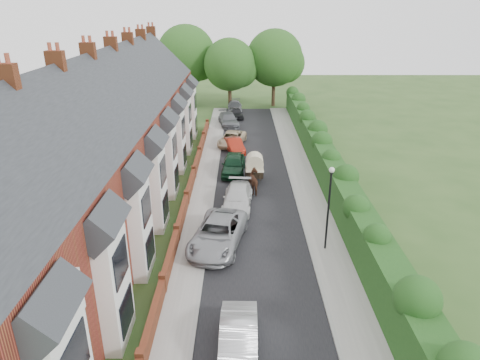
# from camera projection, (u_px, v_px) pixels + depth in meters

# --- Properties ---
(ground) EXTENTS (140.00, 140.00, 0.00)m
(ground) POSITION_uv_depth(u_px,v_px,m) (271.00, 292.00, 21.26)
(ground) COLOR #2D4C1E
(ground) RESTS_ON ground
(road) EXTENTS (6.00, 58.00, 0.02)m
(road) POSITION_uv_depth(u_px,v_px,m) (255.00, 199.00, 31.42)
(road) COLOR black
(road) RESTS_ON ground
(pavement_hedge_side) EXTENTS (2.20, 58.00, 0.12)m
(pavement_hedge_side) POSITION_uv_depth(u_px,v_px,m) (310.00, 198.00, 31.40)
(pavement_hedge_side) COLOR gray
(pavement_hedge_side) RESTS_ON ground
(pavement_house_side) EXTENTS (1.70, 58.00, 0.12)m
(pavement_house_side) POSITION_uv_depth(u_px,v_px,m) (202.00, 198.00, 31.41)
(pavement_house_side) COLOR gray
(pavement_house_side) RESTS_ON ground
(kerb_hedge_side) EXTENTS (0.18, 58.00, 0.13)m
(kerb_hedge_side) POSITION_uv_depth(u_px,v_px,m) (296.00, 198.00, 31.40)
(kerb_hedge_side) COLOR gray
(kerb_hedge_side) RESTS_ON ground
(kerb_house_side) EXTENTS (0.18, 58.00, 0.13)m
(kerb_house_side) POSITION_uv_depth(u_px,v_px,m) (213.00, 198.00, 31.41)
(kerb_house_side) COLOR gray
(kerb_house_side) RESTS_ON ground
(hedge) EXTENTS (2.10, 58.00, 2.85)m
(hedge) POSITION_uv_depth(u_px,v_px,m) (337.00, 179.00, 30.80)
(hedge) COLOR #133D15
(hedge) RESTS_ON ground
(terrace_row) EXTENTS (9.05, 40.50, 11.50)m
(terrace_row) POSITION_uv_depth(u_px,v_px,m) (102.00, 145.00, 28.80)
(terrace_row) COLOR maroon
(terrace_row) RESTS_ON ground
(garden_wall_row) EXTENTS (0.35, 40.35, 1.10)m
(garden_wall_row) POSITION_uv_depth(u_px,v_px,m) (187.00, 199.00, 30.34)
(garden_wall_row) COLOR brown
(garden_wall_row) RESTS_ON ground
(lamppost) EXTENTS (0.32, 0.32, 5.16)m
(lamppost) POSITION_uv_depth(u_px,v_px,m) (329.00, 199.00, 23.69)
(lamppost) COLOR black
(lamppost) RESTS_ON ground
(tree_far_left) EXTENTS (7.14, 6.80, 9.29)m
(tree_far_left) POSITION_uv_depth(u_px,v_px,m) (232.00, 66.00, 56.11)
(tree_far_left) COLOR #332316
(tree_far_left) RESTS_ON ground
(tree_far_right) EXTENTS (7.98, 7.60, 10.31)m
(tree_far_right) POSITION_uv_depth(u_px,v_px,m) (277.00, 59.00, 57.72)
(tree_far_right) COLOR #332316
(tree_far_right) RESTS_ON ground
(tree_far_back) EXTENTS (8.40, 8.00, 10.82)m
(tree_far_back) POSITION_uv_depth(u_px,v_px,m) (189.00, 56.00, 58.55)
(tree_far_back) COLOR #332316
(tree_far_back) RESTS_ON ground
(car_silver_a) EXTENTS (1.61, 4.43, 1.45)m
(car_silver_a) POSITION_uv_depth(u_px,v_px,m) (238.00, 342.00, 17.19)
(car_silver_a) COLOR #BCBDC2
(car_silver_a) RESTS_ON ground
(car_silver_b) EXTENTS (3.76, 6.21, 1.61)m
(car_silver_b) POSITION_uv_depth(u_px,v_px,m) (218.00, 234.00, 25.08)
(car_silver_b) COLOR #95979C
(car_silver_b) RESTS_ON ground
(car_white) EXTENTS (2.31, 4.96, 1.40)m
(car_white) POSITION_uv_depth(u_px,v_px,m) (238.00, 198.00, 29.95)
(car_white) COLOR silver
(car_white) RESTS_ON ground
(car_green) EXTENTS (2.10, 4.71, 1.58)m
(car_green) POSITION_uv_depth(u_px,v_px,m) (234.00, 164.00, 35.93)
(car_green) COLOR black
(car_green) RESTS_ON ground
(car_red) EXTENTS (2.28, 4.18, 1.31)m
(car_red) POSITION_uv_depth(u_px,v_px,m) (234.00, 145.00, 41.16)
(car_red) COLOR maroon
(car_red) RESTS_ON ground
(car_beige) EXTENTS (3.18, 5.06, 1.30)m
(car_beige) POSITION_uv_depth(u_px,v_px,m) (232.00, 139.00, 43.20)
(car_beige) COLOR beige
(car_beige) RESTS_ON ground
(car_grey) EXTENTS (2.82, 5.17, 1.42)m
(car_grey) POSITION_uv_depth(u_px,v_px,m) (228.00, 120.00, 50.03)
(car_grey) COLOR slate
(car_grey) RESTS_ON ground
(car_black) EXTENTS (2.08, 4.01, 1.30)m
(car_black) POSITION_uv_depth(u_px,v_px,m) (236.00, 113.00, 53.36)
(car_black) COLOR black
(car_black) RESTS_ON ground
(horse) EXTENTS (1.40, 2.17, 1.69)m
(horse) POSITION_uv_depth(u_px,v_px,m) (255.00, 182.00, 32.28)
(horse) COLOR #452719
(horse) RESTS_ON ground
(horse_cart) EXTENTS (1.47, 3.25, 2.35)m
(horse_cart) POSITION_uv_depth(u_px,v_px,m) (255.00, 165.00, 34.09)
(horse_cart) COLOR black
(horse_cart) RESTS_ON ground
(car_extra_far) EXTENTS (2.01, 4.65, 1.33)m
(car_extra_far) POSITION_uv_depth(u_px,v_px,m) (235.00, 107.00, 56.51)
(car_extra_far) COLOR slate
(car_extra_far) RESTS_ON ground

